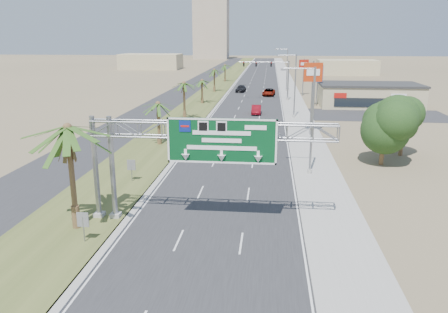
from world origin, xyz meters
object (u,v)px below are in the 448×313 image
(car_left_lane, at_px, (203,128))
(pole_sign_red_near, at_px, (313,77))
(signal_mast, at_px, (278,77))
(store_building, at_px, (369,96))
(palm_near, at_px, (67,129))
(sign_gantry, at_px, (199,138))
(pole_sign_red_far, at_px, (304,67))
(pole_sign_blue, at_px, (318,75))
(car_far, at_px, (241,89))
(car_mid_lane, at_px, (256,110))
(car_right_lane, at_px, (269,92))

(car_left_lane, height_order, pole_sign_red_near, pole_sign_red_near)
(signal_mast, distance_m, store_building, 18.08)
(palm_near, height_order, store_building, palm_near)
(pole_sign_red_near, bearing_deg, store_building, 63.95)
(sign_gantry, distance_m, pole_sign_red_far, 71.19)
(sign_gantry, height_order, signal_mast, signal_mast)
(sign_gantry, bearing_deg, pole_sign_blue, 76.41)
(pole_sign_red_near, bearing_deg, pole_sign_red_far, 87.46)
(car_far, relative_size, pole_sign_red_far, 0.63)
(signal_mast, height_order, pole_sign_red_far, pole_sign_red_far)
(car_mid_lane, relative_size, pole_sign_blue, 0.58)
(car_mid_lane, relative_size, car_far, 0.88)
(car_right_lane, xyz_separation_m, pole_sign_blue, (9.00, -14.08, 4.92))
(car_far, height_order, pole_sign_blue, pole_sign_blue)
(car_mid_lane, bearing_deg, signal_mast, 77.12)
(pole_sign_blue, height_order, pole_sign_red_far, pole_sign_red_far)
(sign_gantry, xyz_separation_m, pole_sign_blue, (13.43, 55.55, -0.38))
(pole_sign_blue, xyz_separation_m, pole_sign_red_far, (-1.56, 14.65, 0.68))
(pole_sign_red_near, relative_size, pole_sign_blue, 1.25)
(palm_near, distance_m, signal_mast, 65.60)
(palm_near, distance_m, car_far, 78.15)
(car_right_lane, height_order, car_far, car_right_lane)
(car_mid_lane, xyz_separation_m, pole_sign_blue, (10.99, 10.27, 4.94))
(store_building, bearing_deg, car_mid_lane, -152.37)
(sign_gantry, xyz_separation_m, car_mid_lane, (2.45, 45.28, -5.32))
(car_mid_lane, height_order, car_right_lane, car_right_lane)
(sign_gantry, distance_m, pole_sign_red_near, 31.18)
(car_far, relative_size, pole_sign_red_near, 0.53)
(car_far, bearing_deg, pole_sign_red_near, -70.01)
(signal_mast, height_order, car_far, signal_mast)
(palm_near, xyz_separation_m, pole_sign_red_near, (18.20, 31.40, 0.69))
(signal_mast, height_order, store_building, signal_mast)
(car_right_lane, height_order, pole_sign_red_near, pole_sign_red_near)
(palm_near, bearing_deg, car_right_lane, 80.04)
(sign_gantry, xyz_separation_m, car_far, (-2.20, 75.75, -5.32))
(car_mid_lane, xyz_separation_m, pole_sign_red_near, (7.62, -15.81, 6.89))
(signal_mast, bearing_deg, car_far, 121.62)
(store_building, distance_m, car_left_lane, 38.59)
(palm_near, distance_m, car_mid_lane, 48.77)
(store_building, bearing_deg, pole_sign_red_far, 128.40)
(car_right_lane, bearing_deg, palm_near, -94.63)
(pole_sign_red_far, bearing_deg, pole_sign_blue, -83.91)
(car_mid_lane, bearing_deg, palm_near, -102.78)
(car_left_lane, relative_size, pole_sign_red_near, 0.49)
(sign_gantry, relative_size, pole_sign_blue, 2.18)
(sign_gantry, xyz_separation_m, car_left_lane, (-4.12, 28.71, -5.25))
(pole_sign_red_far, bearing_deg, car_right_lane, -175.66)
(pole_sign_red_near, xyz_separation_m, pole_sign_red_far, (1.81, 40.72, -1.27))
(sign_gantry, height_order, car_right_lane, sign_gantry)
(pole_sign_red_near, distance_m, pole_sign_red_far, 40.78)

